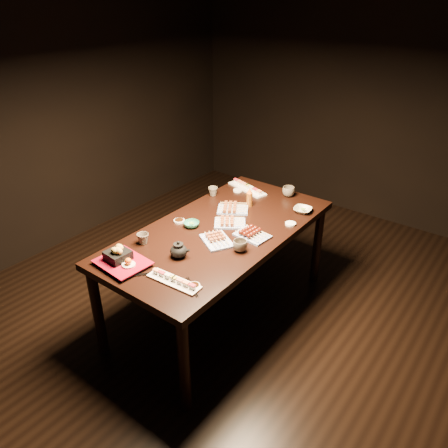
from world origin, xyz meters
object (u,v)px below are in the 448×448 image
(teacup_mid_right, at_px, (240,246))
(teacup_far_right, at_px, (288,192))
(yakitori_plate_right, at_px, (217,238))
(yakitori_plate_left, at_px, (233,207))
(edamame_bowl_cream, at_px, (303,210))
(teacup_near_left, at_px, (143,239))
(sushi_platter_far, at_px, (247,187))
(tempura_tray, at_px, (122,257))
(teacup_far_left, at_px, (213,191))
(sushi_platter_near, at_px, (174,279))
(yakitori_plate_center, at_px, (230,221))
(condiment_bottle, at_px, (249,197))
(teapot, at_px, (179,249))
(dining_table, at_px, (220,272))
(edamame_bowl_green, at_px, (191,224))

(teacup_mid_right, distance_m, teacup_far_right, 0.95)
(yakitori_plate_right, xyz_separation_m, yakitori_plate_left, (-0.19, 0.45, -0.00))
(edamame_bowl_cream, xyz_separation_m, teacup_far_right, (-0.23, 0.19, 0.02))
(teacup_near_left, bearing_deg, sushi_platter_far, 87.57)
(yakitori_plate_right, relative_size, teacup_mid_right, 2.44)
(tempura_tray, bearing_deg, teacup_far_left, 104.34)
(tempura_tray, distance_m, teacup_near_left, 0.27)
(sushi_platter_near, relative_size, teacup_far_left, 4.40)
(yakitori_plate_left, height_order, teacup_far_right, teacup_far_right)
(sushi_platter_near, relative_size, teacup_near_left, 4.34)
(sushi_platter_far, bearing_deg, teacup_far_right, -148.55)
(sushi_platter_far, height_order, yakitori_plate_center, yakitori_plate_center)
(yakitori_plate_left, relative_size, teacup_far_left, 2.93)
(yakitori_plate_right, distance_m, condiment_bottle, 0.61)
(tempura_tray, distance_m, teacup_mid_right, 0.75)
(teapot, bearing_deg, edamame_bowl_cream, 48.06)
(dining_table, relative_size, teacup_far_left, 22.82)
(teapot, relative_size, condiment_bottle, 0.87)
(sushi_platter_far, xyz_separation_m, yakitori_plate_center, (0.25, -0.59, 0.00))
(tempura_tray, height_order, teacup_far_left, tempura_tray)
(yakitori_plate_right, xyz_separation_m, tempura_tray, (-0.29, -0.57, 0.03))
(edamame_bowl_cream, bearing_deg, teacup_near_left, -120.40)
(yakitori_plate_center, relative_size, condiment_bottle, 1.48)
(sushi_platter_far, height_order, teacup_near_left, teacup_near_left)
(edamame_bowl_cream, relative_size, teacup_far_left, 1.72)
(yakitori_plate_right, bearing_deg, tempura_tray, -87.10)
(teacup_far_right, bearing_deg, edamame_bowl_green, -108.36)
(teacup_far_left, height_order, teapot, teapot)
(teapot, bearing_deg, teacup_near_left, 160.38)
(yakitori_plate_right, relative_size, teapot, 1.80)
(teacup_far_right, height_order, teapot, teapot)
(yakitori_plate_left, height_order, tempura_tray, tempura_tray)
(teacup_near_left, bearing_deg, dining_table, 58.43)
(dining_table, xyz_separation_m, edamame_bowl_green, (-0.19, -0.09, 0.39))
(teacup_mid_right, relative_size, teacup_far_right, 0.94)
(yakitori_plate_left, xyz_separation_m, teacup_near_left, (-0.19, -0.76, 0.01))
(sushi_platter_far, bearing_deg, yakitori_plate_right, 127.19)
(sushi_platter_far, height_order, teacup_far_right, teacup_far_right)
(edamame_bowl_green, xyz_separation_m, teacup_mid_right, (0.47, -0.05, 0.02))
(yakitori_plate_center, height_order, edamame_bowl_cream, yakitori_plate_center)
(yakitori_plate_left, bearing_deg, condiment_bottle, 36.30)
(dining_table, relative_size, sushi_platter_near, 5.18)
(edamame_bowl_green, bearing_deg, teacup_mid_right, -6.60)
(edamame_bowl_green, height_order, teapot, teapot)
(edamame_bowl_green, distance_m, tempura_tray, 0.64)
(dining_table, distance_m, teapot, 0.62)
(edamame_bowl_green, bearing_deg, edamame_bowl_cream, 52.87)
(yakitori_plate_left, bearing_deg, teacup_far_left, 124.68)
(sushi_platter_near, bearing_deg, yakitori_plate_center, 98.49)
(edamame_bowl_cream, relative_size, teapot, 1.04)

